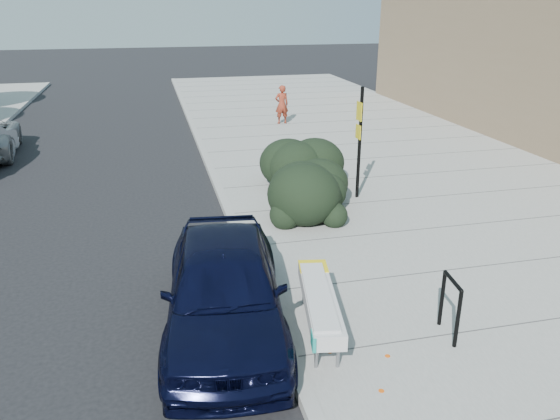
{
  "coord_description": "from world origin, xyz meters",
  "views": [
    {
      "loc": [
        -1.73,
        -8.51,
        5.07
      ],
      "look_at": [
        0.74,
        1.81,
        1.0
      ],
      "focal_mm": 35.0,
      "sensor_mm": 36.0,
      "label": 1
    }
  ],
  "objects": [
    {
      "name": "hedge",
      "position": [
        2.06,
        4.67,
        0.93
      ],
      "size": [
        3.43,
        4.61,
        1.55
      ],
      "primitive_type": "ellipsoid",
      "rotation": [
        0.0,
        0.0,
        -0.37
      ],
      "color": "black",
      "rests_on": "sidewalk_near"
    },
    {
      "name": "sidewalk_near",
      "position": [
        5.6,
        5.0,
        0.07
      ],
      "size": [
        11.2,
        50.0,
        0.15
      ],
      "primitive_type": "cube",
      "color": "gray",
      "rests_on": "ground"
    },
    {
      "name": "bike_rack",
      "position": [
        2.53,
        -2.0,
        0.74
      ],
      "size": [
        0.14,
        0.67,
        0.99
      ],
      "rotation": [
        0.0,
        0.0,
        -0.13
      ],
      "color": "black",
      "rests_on": "sidewalk_near"
    },
    {
      "name": "sign_post",
      "position": [
        3.48,
        4.45,
        1.8
      ],
      "size": [
        0.1,
        0.34,
        2.93
      ],
      "rotation": [
        0.0,
        0.0,
        0.01
      ],
      "color": "black",
      "rests_on": "sidewalk_near"
    },
    {
      "name": "curb_near",
      "position": [
        0.0,
        5.0,
        0.08
      ],
      "size": [
        0.22,
        50.0,
        0.17
      ],
      "primitive_type": "cube",
      "color": "#9E9E99",
      "rests_on": "ground"
    },
    {
      "name": "sedan_navy",
      "position": [
        -0.8,
        -0.83,
        0.8
      ],
      "size": [
        2.43,
        4.88,
        1.6
      ],
      "primitive_type": "imported",
      "rotation": [
        0.0,
        0.0,
        -0.12
      ],
      "color": "black",
      "rests_on": "ground"
    },
    {
      "name": "bench",
      "position": [
        0.6,
        -1.45,
        0.71
      ],
      "size": [
        0.89,
        2.39,
        0.71
      ],
      "rotation": [
        0.0,
        0.0,
        -0.18
      ],
      "color": "gray",
      "rests_on": "sidewalk_near"
    },
    {
      "name": "pedestrian",
      "position": [
        3.77,
        14.12,
        0.96
      ],
      "size": [
        0.62,
        0.43,
        1.63
      ],
      "primitive_type": "imported",
      "rotation": [
        0.0,
        0.0,
        3.22
      ],
      "color": "maroon",
      "rests_on": "sidewalk_near"
    },
    {
      "name": "ground",
      "position": [
        0.0,
        0.0,
        0.0
      ],
      "size": [
        120.0,
        120.0,
        0.0
      ],
      "primitive_type": "plane",
      "color": "black",
      "rests_on": "ground"
    }
  ]
}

